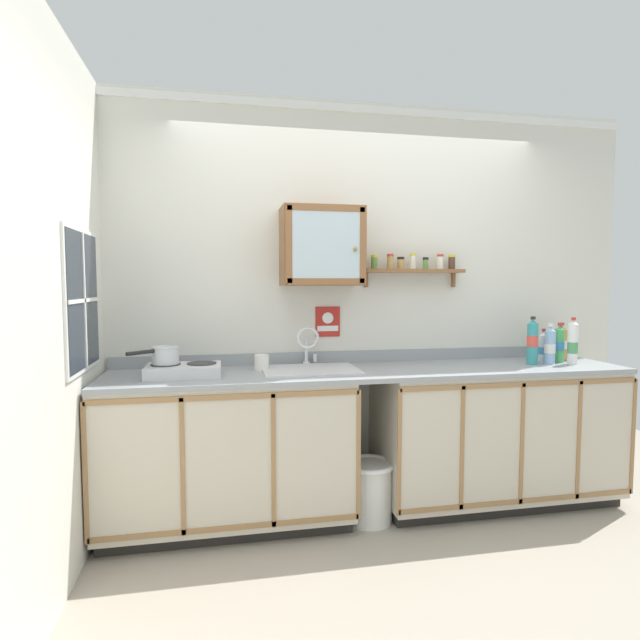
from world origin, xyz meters
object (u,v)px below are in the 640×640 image
hot_plate_stove (184,370)px  wall_cabinet (322,247)px  sink (310,375)px  warning_sign (328,322)px  bottle_soda_green_4 (559,344)px  bottle_detergent_teal_2 (532,342)px  bottle_water_clear_0 (543,347)px  trash_bin (369,490)px  bottle_water_blue_1 (550,346)px  bottle_juice_amber_3 (561,343)px  bottle_opaque_white_5 (573,343)px  mug (262,362)px  saucepan (165,355)px

hot_plate_stove → wall_cabinet: wall_cabinet is taller
sink → warning_sign: warning_sign is taller
bottle_soda_green_4 → warning_sign: size_ratio=1.33×
bottle_detergent_teal_2 → wall_cabinet: bearing=172.6°
bottle_water_clear_0 → trash_bin: bottle_water_clear_0 is taller
sink → bottle_water_blue_1: size_ratio=2.16×
hot_plate_stove → bottle_juice_amber_3: 2.59m
hot_plate_stove → bottle_water_blue_1: size_ratio=1.56×
bottle_water_clear_0 → bottle_opaque_white_5: 0.19m
bottle_water_clear_0 → mug: size_ratio=1.76×
sink → bottle_soda_green_4: 1.76m
saucepan → bottle_opaque_white_5: bearing=-1.4°
bottle_water_clear_0 → bottle_water_blue_1: bearing=-103.6°
bottle_soda_green_4 → mug: bearing=178.0°
sink → wall_cabinet: wall_cabinet is taller
trash_bin → mug: bearing=161.5°
sink → bottle_soda_green_4: size_ratio=2.17×
hot_plate_stove → bottle_water_clear_0: bearing=2.3°
wall_cabinet → bottle_juice_amber_3: bearing=-1.7°
sink → bottle_water_clear_0: sink is taller
bottle_detergent_teal_2 → bottle_opaque_white_5: bearing=-10.0°
hot_plate_stove → saucepan: saucepan is taller
bottle_detergent_teal_2 → bottle_juice_amber_3: bottle_detergent_teal_2 is taller
wall_cabinet → bottle_opaque_white_5: bearing=-7.8°
sink → bottle_detergent_teal_2: size_ratio=1.84×
bottle_water_blue_1 → bottle_opaque_white_5: bearing=-16.7°
bottle_juice_amber_3 → trash_bin: bearing=-171.3°
bottle_water_blue_1 → warning_sign: (-1.47, 0.33, 0.16)m
hot_plate_stove → trash_bin: 1.36m
hot_plate_stove → bottle_soda_green_4: 2.52m
saucepan → bottle_opaque_white_5: size_ratio=0.87×
bottle_detergent_teal_2 → bottle_water_blue_1: bearing=-2.2°
sink → bottle_detergent_teal_2: bottle_detergent_teal_2 is taller
bottle_detergent_teal_2 → bottle_soda_green_4: bottle_detergent_teal_2 is taller
saucepan → bottle_water_blue_1: bearing=-0.5°
saucepan → mug: (0.57, 0.10, -0.08)m
bottle_detergent_teal_2 → bottle_soda_green_4: (0.24, 0.05, -0.03)m
wall_cabinet → trash_bin: size_ratio=1.39×
bottle_detergent_teal_2 → mug: (-1.81, 0.12, -0.10)m
sink → bottle_soda_green_4: bottle_soda_green_4 is taller
bottle_water_blue_1 → bottle_soda_green_4: bottle_water_blue_1 is taller
bottle_water_clear_0 → bottle_soda_green_4: size_ratio=0.84×
sink → warning_sign: size_ratio=2.90×
bottle_juice_amber_3 → wall_cabinet: bearing=178.3°
bottle_detergent_teal_2 → trash_bin: 1.47m
wall_cabinet → hot_plate_stove: bearing=-168.2°
wall_cabinet → trash_bin: (0.24, -0.28, -1.52)m
bottle_water_blue_1 → bottle_juice_amber_3: bearing=36.1°
hot_plate_stove → saucepan: bearing=171.0°
hot_plate_stove → warning_sign: warning_sign is taller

